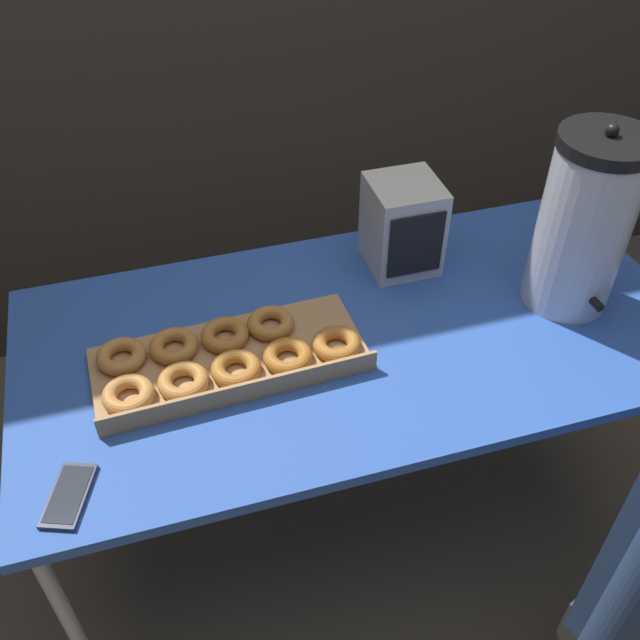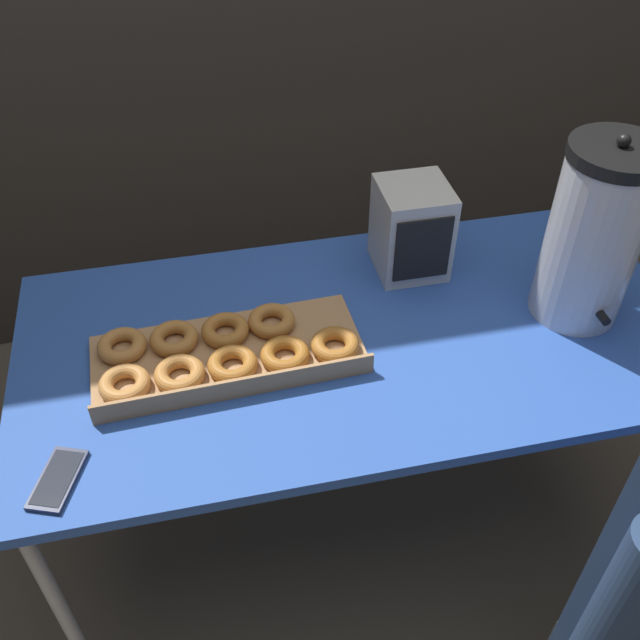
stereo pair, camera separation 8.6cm
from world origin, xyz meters
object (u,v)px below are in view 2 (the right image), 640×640
at_px(donut_box, 223,353).
at_px(cell_phone, 58,479).
at_px(coffee_urn, 594,235).
at_px(space_heater, 412,229).

xyz_separation_m(donut_box, cell_phone, (-0.34, -0.25, -0.02)).
relative_size(donut_box, coffee_urn, 1.33).
bearing_deg(cell_phone, donut_box, 57.18).
bearing_deg(space_heater, coffee_urn, -35.80).
distance_m(coffee_urn, cell_phone, 1.20).
bearing_deg(space_heater, donut_box, -154.72).
distance_m(coffee_urn, space_heater, 0.42).
height_order(coffee_urn, cell_phone, coffee_urn).
xyz_separation_m(coffee_urn, cell_phone, (-1.16, -0.25, -0.21)).
height_order(donut_box, space_heater, space_heater).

